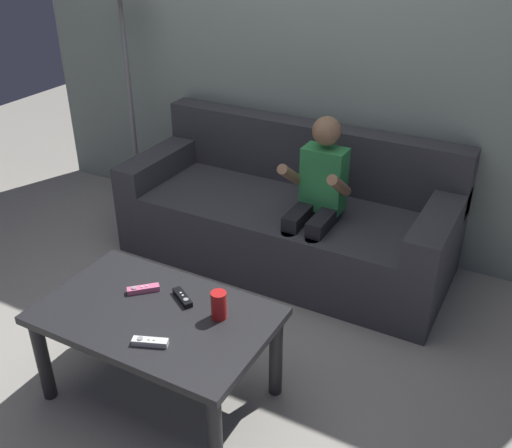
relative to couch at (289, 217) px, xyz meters
name	(u,v)px	position (x,y,z in m)	size (l,w,h in m)	color
ground_plane	(179,350)	(-0.09, -1.06, -0.28)	(8.03, 8.03, 0.00)	#9E998E
wall_back	(309,40)	(-0.09, 0.40, 0.97)	(4.01, 0.05, 2.50)	gray
couch	(289,217)	(0.00, 0.00, 0.00)	(1.95, 0.80, 0.79)	#38383D
person_seated_on_couch	(317,196)	(0.25, -0.18, 0.28)	(0.34, 0.41, 0.98)	black
coffee_table	(157,325)	(0.01, -1.33, 0.11)	(0.98, 0.61, 0.46)	#232326
game_remote_pink_near_edge	(143,289)	(-0.12, -1.24, 0.19)	(0.13, 0.12, 0.03)	pink
game_remote_black_center	(183,297)	(0.07, -1.20, 0.19)	(0.14, 0.11, 0.03)	black
game_remote_white_far_corner	(150,342)	(0.12, -1.50, 0.19)	(0.14, 0.09, 0.03)	white
soda_can	(219,305)	(0.27, -1.23, 0.24)	(0.07, 0.07, 0.12)	red
floor_lamp	(120,0)	(-1.25, 0.12, 1.15)	(0.32, 0.32, 1.65)	black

